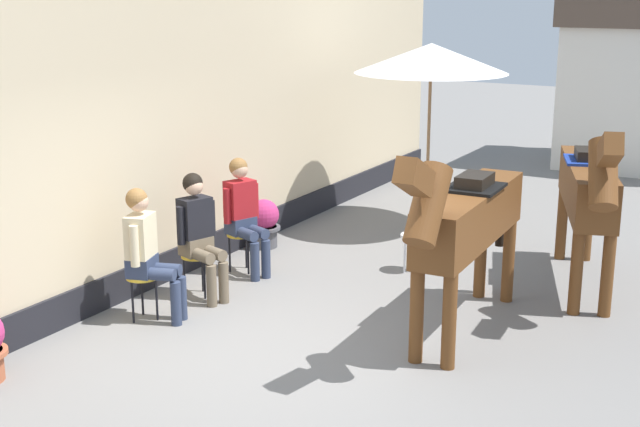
% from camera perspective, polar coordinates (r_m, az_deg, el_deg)
% --- Properties ---
extents(ground_plane, '(40.00, 40.00, 0.00)m').
position_cam_1_polar(ground_plane, '(10.76, 6.60, -3.54)').
color(ground_plane, slate).
extents(pub_facade_wall, '(0.34, 14.00, 3.40)m').
position_cam_1_polar(pub_facade_wall, '(10.40, -9.56, 4.46)').
color(pub_facade_wall, '#CCB793').
rests_on(pub_facade_wall, ground_plane).
extents(seated_visitor_near, '(0.61, 0.48, 1.39)m').
position_cam_1_polar(seated_visitor_near, '(9.01, -11.20, -2.20)').
color(seated_visitor_near, gold).
rests_on(seated_visitor_near, ground_plane).
extents(seated_visitor_middle, '(0.61, 0.48, 1.39)m').
position_cam_1_polar(seated_visitor_middle, '(9.58, -7.90, -1.04)').
color(seated_visitor_middle, gold).
rests_on(seated_visitor_middle, ground_plane).
extents(seated_visitor_far, '(0.61, 0.49, 1.39)m').
position_cam_1_polar(seated_visitor_far, '(10.34, -5.01, 0.23)').
color(seated_visitor_far, gold).
rests_on(seated_visitor_far, ground_plane).
extents(saddled_horse_near, '(0.53, 3.00, 2.06)m').
position_cam_1_polar(saddled_horse_near, '(8.52, 9.47, -0.44)').
color(saddled_horse_near, brown).
rests_on(saddled_horse_near, ground_plane).
extents(saddled_horse_far, '(1.23, 2.88, 2.06)m').
position_cam_1_polar(saddled_horse_far, '(10.12, 17.09, 1.53)').
color(saddled_horse_far, brown).
rests_on(saddled_horse_far, ground_plane).
extents(flower_planter_farthest, '(0.43, 0.43, 0.64)m').
position_cam_1_polar(flower_planter_farthest, '(11.46, -3.67, -0.58)').
color(flower_planter_farthest, '#4C4C51').
rests_on(flower_planter_farthest, ground_plane).
extents(cafe_parasol, '(2.10, 2.10, 2.58)m').
position_cam_1_polar(cafe_parasol, '(12.11, 7.25, 9.93)').
color(cafe_parasol, black).
rests_on(cafe_parasol, ground_plane).
extents(spare_stool_white, '(0.32, 0.32, 0.46)m').
position_cam_1_polar(spare_stool_white, '(10.52, 6.13, -1.67)').
color(spare_stool_white, white).
rests_on(spare_stool_white, ground_plane).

